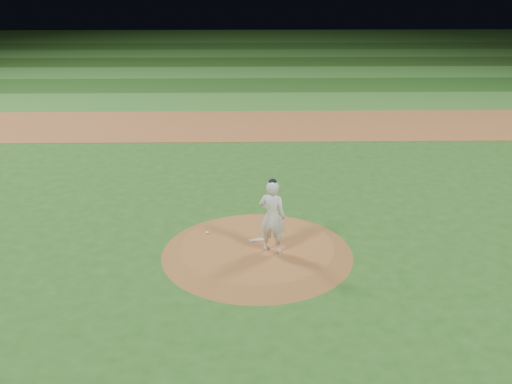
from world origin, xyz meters
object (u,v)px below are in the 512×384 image
Objects in this scene: pitchers_mound at (257,249)px; pitcher_on_mound at (272,216)px; pitching_rubber at (259,240)px; rosin_bag at (207,233)px.

pitcher_on_mound reaches higher than pitchers_mound.
pitchers_mound is at bearing -115.18° from pitching_rubber.
pitcher_on_mound is (1.89, -1.13, 1.03)m from rosin_bag.
pitchers_mound is 1.30m from pitcher_on_mound.
pitchers_mound is 49.64× the size of rosin_bag.
pitchers_mound is 0.37m from pitching_rubber.
rosin_bag is (-1.49, 0.80, 0.16)m from pitchers_mound.
rosin_bag is at bearing 151.60° from pitchers_mound.
rosin_bag is at bearing 146.84° from pitching_rubber.
pitching_rubber is at bearing -16.95° from rosin_bag.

